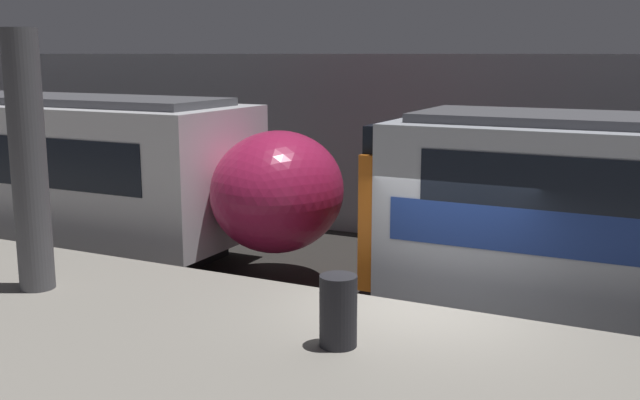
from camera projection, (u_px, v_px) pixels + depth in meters
name	position (u px, v px, depth m)	size (l,w,h in m)	color
ground_plane	(422.00, 372.00, 10.38)	(120.00, 120.00, 0.00)	#282623
station_rear_barrier	(532.00, 155.00, 16.29)	(50.00, 0.15, 4.34)	#939399
support_pillar_near	(29.00, 162.00, 10.52)	(0.50, 0.50, 3.70)	#56565B
trash_bin	(338.00, 311.00, 8.65)	(0.44, 0.44, 0.85)	#232328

